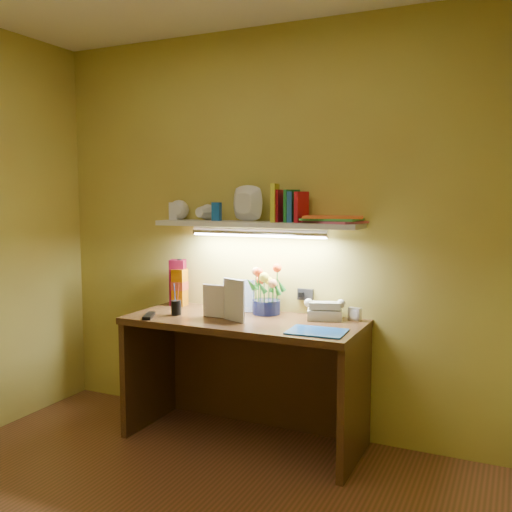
% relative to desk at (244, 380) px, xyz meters
% --- Properties ---
extents(desk, '(1.40, 0.60, 0.75)m').
position_rel_desk_xyz_m(desk, '(0.00, 0.00, 0.00)').
color(desk, '#35210E').
rests_on(desk, ground).
extents(flower_bouquet, '(0.21, 0.21, 0.30)m').
position_rel_desk_xyz_m(flower_bouquet, '(0.06, 0.19, 0.53)').
color(flower_bouquet, '#0C1236').
rests_on(flower_bouquet, desk).
extents(telephone, '(0.24, 0.20, 0.12)m').
position_rel_desk_xyz_m(telephone, '(0.44, 0.19, 0.43)').
color(telephone, beige).
rests_on(telephone, desk).
extents(desk_clock, '(0.08, 0.05, 0.07)m').
position_rel_desk_xyz_m(desk_clock, '(0.61, 0.23, 0.41)').
color(desk_clock, silver).
rests_on(desk_clock, desk).
extents(whisky_bottle, '(0.09, 0.09, 0.31)m').
position_rel_desk_xyz_m(whisky_bottle, '(-0.56, 0.19, 0.53)').
color(whisky_bottle, '#AD5D05').
rests_on(whisky_bottle, desk).
extents(whisky_box, '(0.12, 0.12, 0.30)m').
position_rel_desk_xyz_m(whisky_box, '(-0.59, 0.20, 0.53)').
color(whisky_box, '#500715').
rests_on(whisky_box, desk).
extents(pen_cup, '(0.06, 0.06, 0.15)m').
position_rel_desk_xyz_m(pen_cup, '(-0.42, -0.08, 0.45)').
color(pen_cup, black).
rests_on(pen_cup, desk).
extents(art_card, '(0.20, 0.06, 0.20)m').
position_rel_desk_xyz_m(art_card, '(-0.13, 0.19, 0.48)').
color(art_card, white).
rests_on(art_card, desk).
extents(tv_remote, '(0.11, 0.17, 0.02)m').
position_rel_desk_xyz_m(tv_remote, '(-0.53, -0.21, 0.38)').
color(tv_remote, black).
rests_on(tv_remote, desk).
extents(blue_folder, '(0.31, 0.24, 0.01)m').
position_rel_desk_xyz_m(blue_folder, '(0.50, -0.14, 0.38)').
color(blue_folder, '#1451A8').
rests_on(blue_folder, desk).
extents(desk_book_a, '(0.15, 0.03, 0.20)m').
position_rel_desk_xyz_m(desk_book_a, '(-0.25, -0.04, 0.47)').
color(desk_book_a, silver).
rests_on(desk_book_a, desk).
extents(desk_book_b, '(0.17, 0.09, 0.25)m').
position_rel_desk_xyz_m(desk_book_b, '(-0.11, -0.05, 0.50)').
color(desk_book_b, silver).
rests_on(desk_book_b, desk).
extents(wall_shelf, '(1.33, 0.35, 0.26)m').
position_rel_desk_xyz_m(wall_shelf, '(0.01, 0.19, 0.96)').
color(wall_shelf, silver).
rests_on(wall_shelf, ground).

